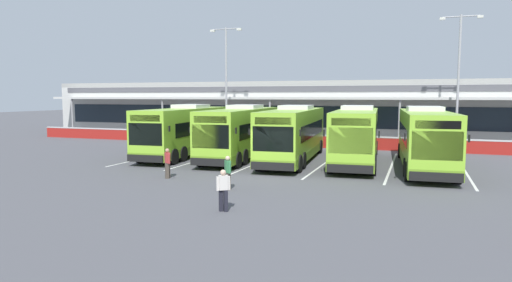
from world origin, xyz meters
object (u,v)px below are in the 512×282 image
object	(u,v)px
coach_bus_right_centre	(356,136)
pedestrian_child	(168,162)
pedestrian_with_handbag	(228,172)
pedestrian_in_dark_coat	(223,189)
coach_bus_leftmost	(186,131)
coach_bus_centre	(293,135)
lamp_post_centre	(459,73)
coach_bus_rightmost	(425,139)
lamp_post_west	(226,77)
coach_bus_left_centre	(241,133)

from	to	relation	value
coach_bus_right_centre	pedestrian_child	world-z (taller)	coach_bus_right_centre
pedestrian_with_handbag	pedestrian_in_dark_coat	xyz separation A→B (m)	(1.42, -3.68, 0.02)
coach_bus_leftmost	coach_bus_right_centre	bearing A→B (deg)	1.57
coach_bus_centre	lamp_post_centre	distance (m)	16.27
coach_bus_leftmost	pedestrian_with_handbag	distance (m)	13.20
coach_bus_centre	pedestrian_in_dark_coat	bearing A→B (deg)	-85.83
coach_bus_right_centre	pedestrian_child	size ratio (longest dim) A/B	7.60
coach_bus_centre	pedestrian_with_handbag	world-z (taller)	coach_bus_centre
pedestrian_with_handbag	pedestrian_in_dark_coat	distance (m)	3.94
coach_bus_leftmost	coach_bus_right_centre	world-z (taller)	same
pedestrian_in_dark_coat	coach_bus_right_centre	bearing A→B (deg)	77.81
coach_bus_leftmost	lamp_post_centre	world-z (taller)	lamp_post_centre
coach_bus_rightmost	lamp_post_west	size ratio (longest dim) A/B	1.12
coach_bus_left_centre	lamp_post_centre	distance (m)	19.00
pedestrian_child	coach_bus_left_centre	bearing A→B (deg)	85.23
coach_bus_leftmost	pedestrian_child	size ratio (longest dim) A/B	7.60
coach_bus_leftmost	coach_bus_centre	size ratio (longest dim) A/B	1.00
pedestrian_in_dark_coat	coach_bus_left_centre	bearing A→B (deg)	109.20
coach_bus_right_centre	lamp_post_west	size ratio (longest dim) A/B	1.12
coach_bus_leftmost	coach_bus_right_centre	distance (m)	12.53
coach_bus_leftmost	pedestrian_in_dark_coat	xyz separation A→B (m)	(9.39, -14.16, -0.91)
coach_bus_left_centre	pedestrian_in_dark_coat	world-z (taller)	coach_bus_left_centre
coach_bus_leftmost	pedestrian_in_dark_coat	world-z (taller)	coach_bus_leftmost
coach_bus_rightmost	pedestrian_child	distance (m)	15.40
pedestrian_in_dark_coat	coach_bus_rightmost	bearing A→B (deg)	61.35
coach_bus_left_centre	lamp_post_west	bearing A→B (deg)	118.74
coach_bus_right_centre	lamp_post_west	distance (m)	17.91
pedestrian_in_dark_coat	pedestrian_child	distance (m)	7.77
lamp_post_west	coach_bus_right_centre	bearing A→B (deg)	-36.59
coach_bus_right_centre	lamp_post_west	world-z (taller)	lamp_post_west
coach_bus_centre	coach_bus_rightmost	bearing A→B (deg)	-3.10
coach_bus_right_centre	coach_bus_rightmost	size ratio (longest dim) A/B	1.00
pedestrian_child	lamp_post_west	world-z (taller)	lamp_post_west
coach_bus_centre	coach_bus_right_centre	xyz separation A→B (m)	(4.15, 0.57, 0.00)
pedestrian_in_dark_coat	coach_bus_centre	bearing A→B (deg)	94.17
pedestrian_in_dark_coat	lamp_post_west	distance (m)	27.61
coach_bus_rightmost	pedestrian_with_handbag	distance (m)	13.20
coach_bus_left_centre	lamp_post_west	size ratio (longest dim) A/B	1.12
pedestrian_in_dark_coat	lamp_post_west	bearing A→B (deg)	113.48
coach_bus_left_centre	pedestrian_with_handbag	xyz separation A→B (m)	(3.50, -10.47, -0.93)
coach_bus_rightmost	pedestrian_in_dark_coat	world-z (taller)	coach_bus_rightmost
pedestrian_with_handbag	pedestrian_child	world-z (taller)	same
coach_bus_centre	coach_bus_right_centre	bearing A→B (deg)	7.77
coach_bus_left_centre	coach_bus_right_centre	distance (m)	8.06
pedestrian_with_handbag	coach_bus_left_centre	bearing A→B (deg)	108.50
coach_bus_right_centre	pedestrian_in_dark_coat	bearing A→B (deg)	-102.19
coach_bus_leftmost	lamp_post_centre	distance (m)	22.66
lamp_post_west	lamp_post_centre	distance (m)	20.73
coach_bus_right_centre	pedestrian_child	xyz separation A→B (m)	(-8.79, -9.19, -0.91)
coach_bus_leftmost	coach_bus_left_centre	xyz separation A→B (m)	(4.47, -0.01, 0.00)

